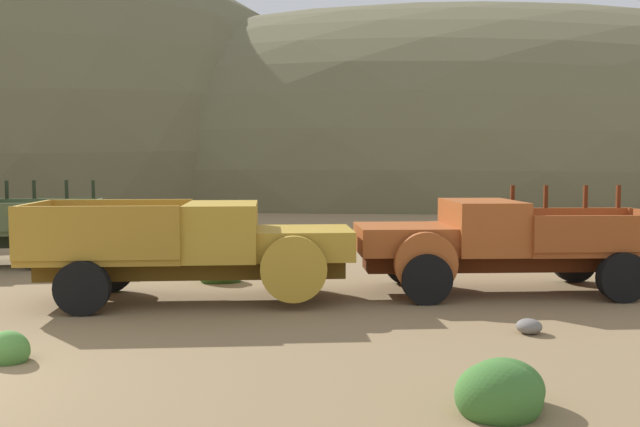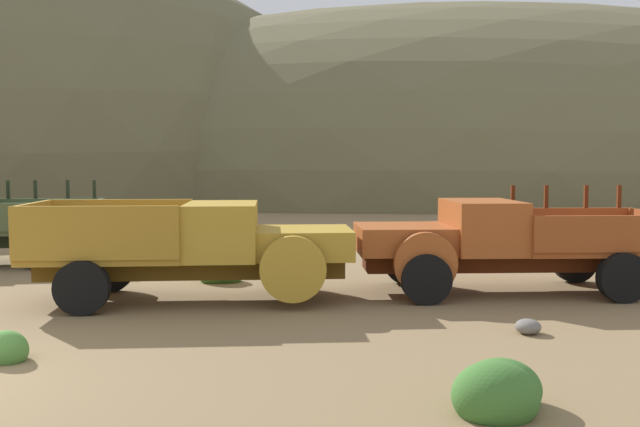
{
  "view_description": "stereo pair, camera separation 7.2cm",
  "coord_description": "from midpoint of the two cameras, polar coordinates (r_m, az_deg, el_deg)",
  "views": [
    {
      "loc": [
        4.79,
        -8.2,
        2.7
      ],
      "look_at": [
        5.64,
        6.96,
        1.57
      ],
      "focal_mm": 39.86,
      "sensor_mm": 36.0,
      "label": 1
    },
    {
      "loc": [
        4.86,
        -8.2,
        2.7
      ],
      "look_at": [
        5.64,
        6.96,
        1.57
      ],
      "focal_mm": 39.86,
      "sensor_mm": 36.0,
      "label": 2
    }
  ],
  "objects": [
    {
      "name": "bush_between_trucks",
      "position": [
        8.12,
        14.09,
        -13.89
      ],
      "size": [
        1.07,
        1.11,
        0.74
      ],
      "color": "#3D702D",
      "rests_on": "ground"
    },
    {
      "name": "rock_flat",
      "position": [
        11.7,
        16.26,
        -8.69
      ],
      "size": [
        0.4,
        0.43,
        0.24
      ],
      "primitive_type": "ellipsoid",
      "color": "slate",
      "rests_on": "ground"
    },
    {
      "name": "bush_back_edge",
      "position": [
        10.61,
        -24.02,
        -10.07
      ],
      "size": [
        0.65,
        0.58,
        0.54
      ],
      "color": "#4C8438",
      "rests_on": "ground"
    },
    {
      "name": "hill_far_left",
      "position": [
        66.55,
        11.42,
        1.87
      ],
      "size": [
        99.13,
        59.57,
        31.49
      ],
      "primitive_type": "ellipsoid",
      "color": "brown",
      "rests_on": "ground"
    },
    {
      "name": "bush_near_barrel",
      "position": [
        16.03,
        -8.11,
        -4.8
      ],
      "size": [
        0.97,
        0.74,
        0.76
      ],
      "color": "#3D702D",
      "rests_on": "ground"
    },
    {
      "name": "truck_oxide_orange",
      "position": [
        14.89,
        13.11,
        -2.38
      ],
      "size": [
        6.2,
        2.56,
        2.16
      ],
      "rotation": [
        0.0,
        0.0,
        3.14
      ],
      "color": "#51220D",
      "rests_on": "ground"
    },
    {
      "name": "truck_mustard",
      "position": [
        13.8,
        -8.8,
        -2.72
      ],
      "size": [
        6.09,
        2.57,
        1.91
      ],
      "rotation": [
        0.0,
        0.0,
        0.02
      ],
      "color": "#593D12",
      "rests_on": "ground"
    }
  ]
}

